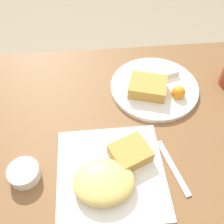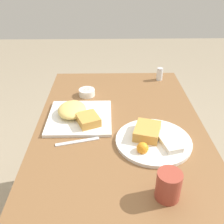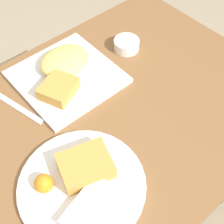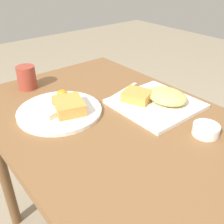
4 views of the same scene
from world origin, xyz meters
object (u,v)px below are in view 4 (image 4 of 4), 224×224
object	(u,v)px
plate_square_near	(157,100)
coffee_mug	(27,77)
sauce_ramekin	(206,130)
plate_oval_far	(61,109)
butter_knife	(124,90)

from	to	relation	value
plate_square_near	coffee_mug	size ratio (longest dim) A/B	2.92
sauce_ramekin	plate_square_near	bearing A→B (deg)	-6.53
plate_oval_far	sauce_ramekin	distance (m)	0.49
sauce_ramekin	coffee_mug	bearing A→B (deg)	23.15
plate_oval_far	butter_knife	world-z (taller)	plate_oval_far
coffee_mug	sauce_ramekin	bearing A→B (deg)	-156.85
sauce_ramekin	coffee_mug	distance (m)	0.73
butter_knife	plate_square_near	bearing A→B (deg)	80.23
plate_square_near	coffee_mug	distance (m)	0.54
plate_oval_far	plate_square_near	bearing A→B (deg)	-119.67
sauce_ramekin	butter_knife	bearing A→B (deg)	-1.88
plate_oval_far	butter_knife	size ratio (longest dim) A/B	1.73
plate_square_near	plate_oval_far	distance (m)	0.35
coffee_mug	butter_knife	bearing A→B (deg)	-132.64
plate_square_near	coffee_mug	xyz separation A→B (m)	(0.44, 0.31, 0.03)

